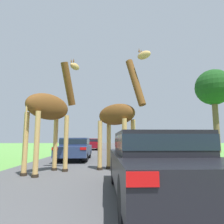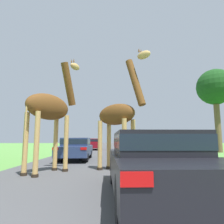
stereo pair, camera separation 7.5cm
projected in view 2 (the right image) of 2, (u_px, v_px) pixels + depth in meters
name	position (u px, v px, depth m)	size (l,w,h in m)	color
road	(106.00, 148.00, 28.58)	(8.28, 120.00, 0.00)	#4C4C4F
giraffe_near_road	(119.00, 116.00, 7.96)	(2.15, 2.16, 4.63)	tan
giraffe_companion	(51.00, 109.00, 7.61)	(1.81, 2.53, 4.80)	tan
car_lead_maroon	(154.00, 161.00, 4.24)	(1.79, 4.65, 1.37)	black
car_queue_right	(141.00, 144.00, 18.56)	(1.84, 4.47, 1.47)	#144C28
car_queue_left	(76.00, 148.00, 12.24)	(1.73, 4.52, 1.32)	navy
car_far_ahead	(94.00, 144.00, 25.02)	(1.96, 4.58, 1.37)	maroon
car_verge_right	(77.00, 145.00, 17.42)	(1.74, 4.22, 1.41)	gray
car_rear_follower	(160.00, 149.00, 11.41)	(1.88, 4.14, 1.32)	#561914
tree_left_edge	(215.00, 88.00, 20.22)	(3.62, 3.62, 8.35)	brown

